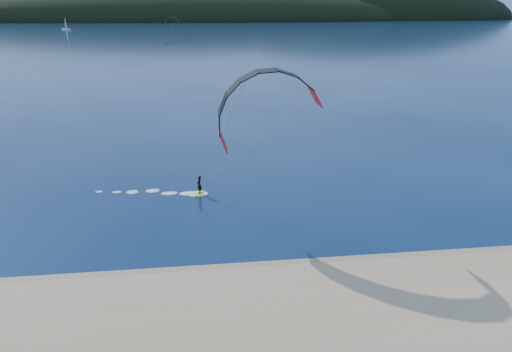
{
  "coord_description": "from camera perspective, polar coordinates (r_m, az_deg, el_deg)",
  "views": [
    {
      "loc": [
        0.94,
        -19.88,
        16.89
      ],
      "look_at": [
        4.34,
        10.0,
        5.0
      ],
      "focal_mm": 29.63,
      "sensor_mm": 36.0,
      "label": 1
    }
  ],
  "objects": [
    {
      "name": "ground",
      "position": [
        26.1,
        -7.4,
        -18.97
      ],
      "size": [
        1800.0,
        1800.0,
        0.0
      ],
      "primitive_type": "plane",
      "color": "#081C3C",
      "rests_on": "ground"
    },
    {
      "name": "wet_sand",
      "position": [
        29.65,
        -7.35,
        -13.25
      ],
      "size": [
        220.0,
        2.5,
        0.1
      ],
      "color": "#987B58",
      "rests_on": "ground"
    },
    {
      "name": "headland",
      "position": [
        765.35,
        -6.94,
        20.17
      ],
      "size": [
        1200.0,
        310.0,
        140.0
      ],
      "color": "black",
      "rests_on": "ground"
    },
    {
      "name": "kitesurfer_near",
      "position": [
        34.09,
        1.41,
        6.91
      ],
      "size": [
        21.39,
        8.86,
        12.73
      ],
      "color": "#B7EF1C",
      "rests_on": "ground"
    },
    {
      "name": "kitesurfer_far",
      "position": [
        217.84,
        -11.27,
        19.34
      ],
      "size": [
        8.04,
        6.99,
        12.59
      ],
      "color": "#B7EF1C",
      "rests_on": "ground"
    },
    {
      "name": "sailboat",
      "position": [
        432.03,
        -24.25,
        17.67
      ],
      "size": [
        7.47,
        4.86,
        10.73
      ],
      "color": "white",
      "rests_on": "ground"
    }
  ]
}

